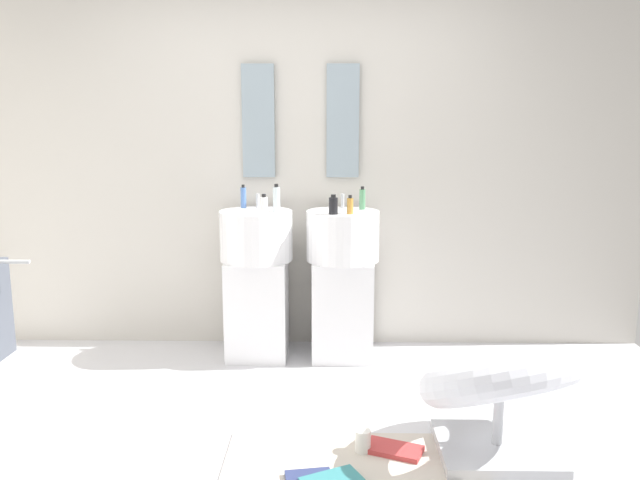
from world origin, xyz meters
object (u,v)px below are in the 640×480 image
object	(u,v)px
pedestal_sink_right	(342,279)
soap_bottle_white	(264,205)
soap_bottle_amber	(350,206)
soap_bottle_clear	(276,199)
soap_bottle_black	(333,205)
soap_bottle_green	(362,199)
coffee_mug	(363,441)
pedestal_sink_left	(257,278)
lounge_chair	(500,387)
soap_bottle_blue	(243,197)
magazine_red	(394,449)

from	to	relation	value
pedestal_sink_right	soap_bottle_white	distance (m)	0.74
soap_bottle_amber	soap_bottle_clear	bearing A→B (deg)	169.76
soap_bottle_black	soap_bottle_green	bearing A→B (deg)	48.46
coffee_mug	soap_bottle_amber	world-z (taller)	soap_bottle_amber
soap_bottle_white	soap_bottle_amber	bearing A→B (deg)	4.09
pedestal_sink_left	soap_bottle_clear	xyz separation A→B (m)	(0.14, -0.04, 0.54)
pedestal_sink_left	soap_bottle_white	size ratio (longest dim) A/B	8.39
soap_bottle_green	soap_bottle_black	xyz separation A→B (m)	(-0.19, -0.22, -0.01)
pedestal_sink_left	soap_bottle_green	size ratio (longest dim) A/B	7.16
coffee_mug	pedestal_sink_right	bearing A→B (deg)	93.52
lounge_chair	soap_bottle_green	distance (m)	1.68
pedestal_sink_right	soap_bottle_blue	bearing A→B (deg)	168.26
coffee_mug	lounge_chair	bearing A→B (deg)	-0.27
coffee_mug	soap_bottle_blue	xyz separation A→B (m)	(-0.75, 1.46, 1.00)
pedestal_sink_left	pedestal_sink_right	bearing A→B (deg)	0.00
soap_bottle_green	soap_bottle_black	world-z (taller)	soap_bottle_green
soap_bottle_blue	coffee_mug	bearing A→B (deg)	-62.68
lounge_chair	magazine_red	distance (m)	0.59
lounge_chair	coffee_mug	size ratio (longest dim) A/B	9.67
lounge_chair	soap_bottle_white	bearing A→B (deg)	136.65
pedestal_sink_left	soap_bottle_white	xyz separation A→B (m)	(0.07, -0.16, 0.51)
lounge_chair	soap_bottle_clear	xyz separation A→B (m)	(-1.16, 1.28, 0.73)
soap_bottle_white	soap_bottle_clear	bearing A→B (deg)	60.99
pedestal_sink_right	soap_bottle_amber	distance (m)	0.53
soap_bottle_green	soap_bottle_clear	size ratio (longest dim) A/B	0.85
soap_bottle_amber	soap_bottle_blue	bearing A→B (deg)	159.76
pedestal_sink_left	pedestal_sink_right	size ratio (longest dim) A/B	1.00
pedestal_sink_left	magazine_red	world-z (taller)	pedestal_sink_left
soap_bottle_green	soap_bottle_amber	world-z (taller)	soap_bottle_green
pedestal_sink_right	soap_bottle_white	world-z (taller)	soap_bottle_white
pedestal_sink_left	soap_bottle_green	world-z (taller)	soap_bottle_green
pedestal_sink_right	coffee_mug	distance (m)	1.40
pedestal_sink_left	soap_bottle_amber	bearing A→B (deg)	-11.37
magazine_red	soap_bottle_blue	size ratio (longest dim) A/B	1.72
soap_bottle_clear	coffee_mug	bearing A→B (deg)	-68.15
pedestal_sink_right	magazine_red	world-z (taller)	pedestal_sink_right
soap_bottle_white	soap_bottle_black	bearing A→B (deg)	3.53
pedestal_sink_left	soap_bottle_amber	world-z (taller)	soap_bottle_amber
soap_bottle_blue	soap_bottle_green	bearing A→B (deg)	-4.02
soap_bottle_green	soap_bottle_white	bearing A→B (deg)	-158.73
pedestal_sink_right	soap_bottle_green	world-z (taller)	soap_bottle_green
coffee_mug	soap_bottle_black	xyz separation A→B (m)	(-0.14, 1.18, 0.99)
soap_bottle_green	lounge_chair	bearing A→B (deg)	-67.05
coffee_mug	soap_bottle_black	distance (m)	1.55
pedestal_sink_right	soap_bottle_black	bearing A→B (deg)	-114.98
soap_bottle_blue	soap_bottle_white	bearing A→B (deg)	-60.60
lounge_chair	pedestal_sink_left	bearing A→B (deg)	134.52
pedestal_sink_right	soap_bottle_white	xyz separation A→B (m)	(-0.50, -0.16, 0.51)
pedestal_sink_left	magazine_red	distance (m)	1.63
soap_bottle_amber	soap_bottle_black	xyz separation A→B (m)	(-0.11, -0.01, 0.00)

